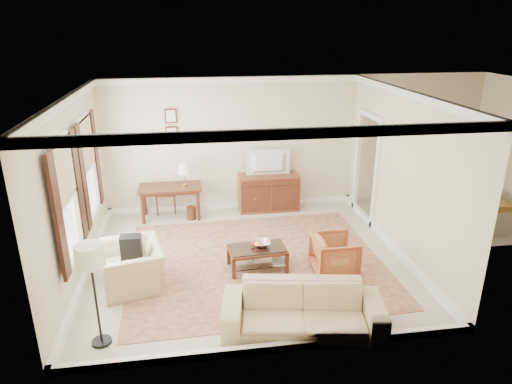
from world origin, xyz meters
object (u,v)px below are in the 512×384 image
object	(u,v)px
coffee_table	(257,253)
striped_armchair	(335,253)
writing_desk	(170,191)
club_armchair	(132,260)
sideboard	(269,192)
sofa	(303,303)
tv	(269,155)

from	to	relation	value
coffee_table	striped_armchair	world-z (taller)	striped_armchair
writing_desk	club_armchair	xyz separation A→B (m)	(-0.53, -2.64, -0.14)
striped_armchair	club_armchair	distance (m)	3.27
sideboard	club_armchair	world-z (taller)	club_armchair
writing_desk	club_armchair	distance (m)	2.70
sideboard	sofa	distance (m)	4.29
tv	club_armchair	distance (m)	3.93
tv	coffee_table	size ratio (longest dim) A/B	0.93
sofa	coffee_table	bearing A→B (deg)	111.62
writing_desk	striped_armchair	bearing A→B (deg)	-44.90
writing_desk	coffee_table	distance (m)	2.86
tv	striped_armchair	xyz separation A→B (m)	(0.60, -2.85, -0.91)
sideboard	coffee_table	xyz separation A→B (m)	(-0.65, -2.57, -0.10)
striped_armchair	sofa	xyz separation A→B (m)	(-0.89, -1.41, 0.07)
tv	club_armchair	world-z (taller)	tv
club_armchair	coffee_table	bearing A→B (deg)	83.42
sofa	club_armchair	bearing A→B (deg)	157.52
writing_desk	sofa	size ratio (longest dim) A/B	0.60
sideboard	tv	xyz separation A→B (m)	(0.00, -0.02, 0.86)
club_armchair	sofa	distance (m)	2.81
sideboard	sofa	world-z (taller)	sofa
tv	sofa	xyz separation A→B (m)	(-0.29, -4.26, -0.85)
sideboard	club_armchair	bearing A→B (deg)	-133.74
coffee_table	striped_armchair	bearing A→B (deg)	-13.29
writing_desk	sideboard	size ratio (longest dim) A/B	0.99
writing_desk	tv	bearing A→B (deg)	3.26
striped_armchair	sofa	size ratio (longest dim) A/B	0.33
club_armchair	sofa	xyz separation A→B (m)	(2.38, -1.50, -0.04)
writing_desk	tv	xyz separation A→B (m)	(2.13, 0.12, 0.67)
writing_desk	club_armchair	bearing A→B (deg)	-101.37
coffee_table	writing_desk	bearing A→B (deg)	121.40
tv	striped_armchair	distance (m)	3.05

